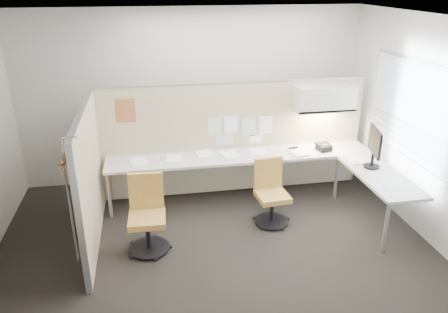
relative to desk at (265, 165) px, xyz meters
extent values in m
cube|color=black|center=(-0.93, -1.13, -0.61)|extent=(5.50, 4.50, 0.01)
cube|color=white|center=(-0.93, -1.13, 2.20)|extent=(5.50, 4.50, 0.01)
cube|color=beige|center=(-0.93, 1.12, 0.80)|extent=(5.50, 0.02, 2.80)
cube|color=beige|center=(-0.93, -3.38, 0.80)|extent=(5.50, 0.02, 2.80)
cube|color=beige|center=(1.82, -1.13, 0.80)|extent=(0.02, 4.50, 2.80)
cube|color=#97A2B0|center=(1.79, -1.13, 0.95)|extent=(0.01, 2.80, 1.30)
cube|color=#C4B087|center=(-0.38, 0.47, 0.27)|extent=(4.10, 0.06, 1.75)
cube|color=#C4B087|center=(-2.43, -0.63, 0.27)|extent=(0.06, 2.20, 1.75)
cube|color=beige|center=(-0.33, 0.14, 0.11)|extent=(4.00, 0.60, 0.04)
cube|color=beige|center=(1.37, -0.89, 0.11)|extent=(0.60, 1.47, 0.04)
cube|color=beige|center=(-0.33, 0.41, -0.26)|extent=(3.90, 0.02, 0.64)
cylinder|color=#A5A8AA|center=(-2.28, -0.11, -0.26)|extent=(0.05, 0.05, 0.69)
cylinder|color=#A5A8AA|center=(1.12, -1.58, -0.26)|extent=(0.05, 0.05, 0.69)
cylinder|color=#A5A8AA|center=(1.12, -0.11, -0.26)|extent=(0.05, 0.05, 0.69)
cube|color=beige|center=(0.97, 0.26, 0.91)|extent=(0.90, 0.36, 0.38)
cube|color=#FFEABF|center=(0.97, 0.26, 0.70)|extent=(0.60, 0.06, 0.02)
cube|color=#8CBF8C|center=(-0.68, 0.44, 0.50)|extent=(0.21, 0.00, 0.28)
cube|color=white|center=(-0.43, 0.44, 0.52)|extent=(0.21, 0.00, 0.28)
cube|color=#8CBF8C|center=(-0.15, 0.44, 0.45)|extent=(0.21, 0.00, 0.28)
cube|color=white|center=(0.12, 0.44, 0.48)|extent=(0.21, 0.00, 0.28)
cube|color=#8CBF8C|center=(-0.53, 0.44, 0.28)|extent=(0.28, 0.00, 0.18)
cube|color=white|center=(-0.03, 0.44, 0.26)|extent=(0.21, 0.00, 0.14)
cube|color=orange|center=(-1.98, 0.44, 0.82)|extent=(0.28, 0.00, 0.35)
cylinder|color=black|center=(-1.77, -1.01, -0.57)|extent=(0.51, 0.51, 0.03)
cylinder|color=black|center=(-1.77, -1.01, -0.38)|extent=(0.06, 0.06, 0.39)
cube|color=#EDB458|center=(-1.77, -1.01, -0.15)|extent=(0.47, 0.47, 0.08)
cube|color=#EDB458|center=(-1.76, -0.80, 0.13)|extent=(0.43, 0.08, 0.49)
cylinder|color=black|center=(-0.06, -0.66, -0.57)|extent=(0.47, 0.47, 0.03)
cylinder|color=black|center=(-0.06, -0.66, -0.39)|extent=(0.05, 0.05, 0.37)
cube|color=#EDB458|center=(-0.06, -0.66, -0.18)|extent=(0.45, 0.45, 0.07)
cube|color=#EDB458|center=(-0.08, -0.46, 0.08)|extent=(0.40, 0.09, 0.46)
cylinder|color=black|center=(1.37, -0.63, 0.14)|extent=(0.22, 0.22, 0.02)
cylinder|color=black|center=(1.37, -0.63, 0.24)|extent=(0.04, 0.04, 0.20)
cube|color=black|center=(1.37, -0.63, 0.52)|extent=(0.16, 0.53, 0.36)
cube|color=black|center=(1.37, -0.63, 0.52)|extent=(0.12, 0.48, 0.31)
cube|color=black|center=(0.96, 0.10, 0.18)|extent=(0.24, 0.23, 0.12)
cylinder|color=black|center=(0.87, 0.12, 0.21)|extent=(0.07, 0.17, 0.04)
cube|color=black|center=(0.50, 0.18, 0.15)|extent=(0.14, 0.05, 0.05)
cube|color=black|center=(0.98, 0.23, 0.16)|extent=(0.11, 0.08, 0.06)
cube|color=silver|center=(-2.43, -1.60, 1.17)|extent=(0.14, 0.02, 0.02)
cylinder|color=silver|center=(-2.50, -1.60, 1.09)|extent=(0.02, 0.02, 0.14)
cube|color=#AD7F4C|center=(-2.50, -1.60, 0.96)|extent=(0.02, 0.43, 0.12)
cube|color=#AD7F4C|center=(-2.53, -1.57, 0.92)|extent=(0.02, 0.43, 0.12)
cube|color=#B1B0BB|center=(-2.51, -1.65, 0.34)|extent=(0.01, 0.07, 1.07)
cube|color=white|center=(-1.85, 0.12, 0.14)|extent=(0.29, 0.34, 0.02)
cube|color=white|center=(-1.33, 0.15, 0.14)|extent=(0.26, 0.32, 0.02)
cube|color=white|center=(-0.51, 0.11, 0.15)|extent=(0.28, 0.33, 0.04)
cube|color=white|center=(-0.06, 0.22, 0.13)|extent=(0.25, 0.32, 0.01)
cube|color=white|center=(0.54, 0.04, 0.14)|extent=(0.28, 0.34, 0.03)
cube|color=white|center=(1.26, -0.37, 0.14)|extent=(0.25, 0.31, 0.02)
cube|color=white|center=(-0.87, 0.27, 0.14)|extent=(0.25, 0.31, 0.02)
camera|label=1|loc=(-1.67, -5.77, 2.61)|focal=35.00mm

